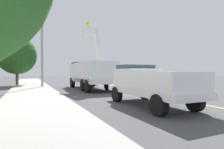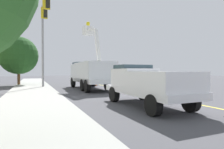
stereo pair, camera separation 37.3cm
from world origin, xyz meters
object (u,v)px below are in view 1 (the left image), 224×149
(traffic_signal_mast, at_px, (43,28))
(traffic_cone_mid_front, at_px, (95,83))
(passing_minivan, at_px, (113,76))
(service_pickup_truck, at_px, (151,83))
(utility_bucket_truck, at_px, (90,72))

(traffic_signal_mast, bearing_deg, traffic_cone_mid_front, -73.65)
(traffic_cone_mid_front, xyz_separation_m, traffic_signal_mast, (-1.75, 5.97, 5.38))
(passing_minivan, relative_size, traffic_cone_mid_front, 6.96)
(traffic_cone_mid_front, bearing_deg, passing_minivan, -52.59)
(service_pickup_truck, xyz_separation_m, traffic_cone_mid_front, (13.15, -2.75, -0.77))
(utility_bucket_truck, distance_m, traffic_cone_mid_front, 4.11)
(passing_minivan, bearing_deg, traffic_cone_mid_front, 127.41)
(utility_bucket_truck, xyz_separation_m, passing_minivan, (6.60, -6.17, -0.64))
(service_pickup_truck, distance_m, traffic_cone_mid_front, 13.46)
(passing_minivan, xyz_separation_m, traffic_cone_mid_front, (-3.21, 4.20, -0.62))
(traffic_cone_mid_front, relative_size, traffic_signal_mast, 0.08)
(traffic_cone_mid_front, bearing_deg, traffic_signal_mast, 106.35)
(utility_bucket_truck, relative_size, traffic_signal_mast, 0.99)
(service_pickup_truck, relative_size, traffic_cone_mid_front, 8.11)
(service_pickup_truck, bearing_deg, traffic_cone_mid_front, -11.80)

